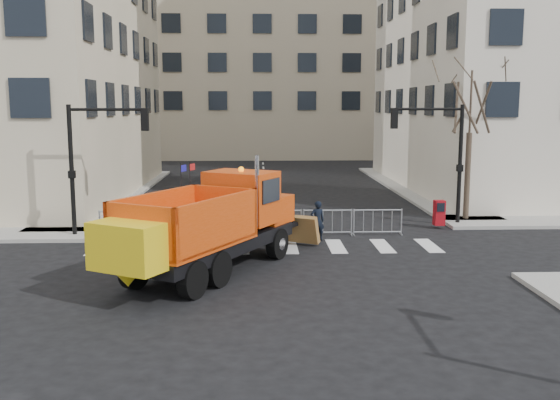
{
  "coord_description": "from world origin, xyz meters",
  "views": [
    {
      "loc": [
        -0.49,
        -17.8,
        5.37
      ],
      "look_at": [
        0.24,
        2.5,
        2.27
      ],
      "focal_mm": 40.0,
      "sensor_mm": 36.0,
      "label": 1
    }
  ],
  "objects_px": {
    "worker": "(194,211)",
    "newspaper_box": "(439,213)",
    "cop_c": "(289,219)",
    "cop_b": "(272,221)",
    "cop_a": "(317,221)",
    "plow_truck": "(208,223)"
  },
  "relations": [
    {
      "from": "cop_b",
      "to": "worker",
      "type": "bearing_deg",
      "value": -42.63
    },
    {
      "from": "cop_a",
      "to": "worker",
      "type": "height_order",
      "value": "worker"
    },
    {
      "from": "plow_truck",
      "to": "cop_a",
      "type": "bearing_deg",
      "value": -9.86
    },
    {
      "from": "cop_b",
      "to": "cop_c",
      "type": "relative_size",
      "value": 1.12
    },
    {
      "from": "cop_c",
      "to": "worker",
      "type": "bearing_deg",
      "value": -80.38
    },
    {
      "from": "plow_truck",
      "to": "worker",
      "type": "height_order",
      "value": "plow_truck"
    },
    {
      "from": "cop_b",
      "to": "worker",
      "type": "xyz_separation_m",
      "value": [
        -3.22,
        1.96,
        0.06
      ]
    },
    {
      "from": "cop_a",
      "to": "cop_b",
      "type": "height_order",
      "value": "cop_b"
    },
    {
      "from": "worker",
      "to": "newspaper_box",
      "type": "distance_m",
      "value": 10.68
    },
    {
      "from": "worker",
      "to": "cop_a",
      "type": "bearing_deg",
      "value": -48.69
    },
    {
      "from": "plow_truck",
      "to": "cop_a",
      "type": "xyz_separation_m",
      "value": [
        3.96,
        4.89,
        -0.87
      ]
    },
    {
      "from": "cop_c",
      "to": "newspaper_box",
      "type": "bearing_deg",
      "value": 129.38
    },
    {
      "from": "cop_c",
      "to": "newspaper_box",
      "type": "height_order",
      "value": "cop_c"
    },
    {
      "from": "worker",
      "to": "cop_c",
      "type": "bearing_deg",
      "value": -47.42
    },
    {
      "from": "worker",
      "to": "newspaper_box",
      "type": "xyz_separation_m",
      "value": [
        10.64,
        0.85,
        -0.27
      ]
    },
    {
      "from": "cop_a",
      "to": "newspaper_box",
      "type": "relative_size",
      "value": 1.46
    },
    {
      "from": "plow_truck",
      "to": "cop_a",
      "type": "distance_m",
      "value": 6.36
    },
    {
      "from": "cop_b",
      "to": "newspaper_box",
      "type": "relative_size",
      "value": 1.66
    },
    {
      "from": "cop_c",
      "to": "newspaper_box",
      "type": "distance_m",
      "value": 6.96
    },
    {
      "from": "plow_truck",
      "to": "newspaper_box",
      "type": "xyz_separation_m",
      "value": [
        9.54,
        7.15,
        -0.97
      ]
    },
    {
      "from": "plow_truck",
      "to": "newspaper_box",
      "type": "height_order",
      "value": "plow_truck"
    },
    {
      "from": "cop_c",
      "to": "newspaper_box",
      "type": "xyz_separation_m",
      "value": [
        6.7,
        1.86,
        -0.11
      ]
    }
  ]
}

